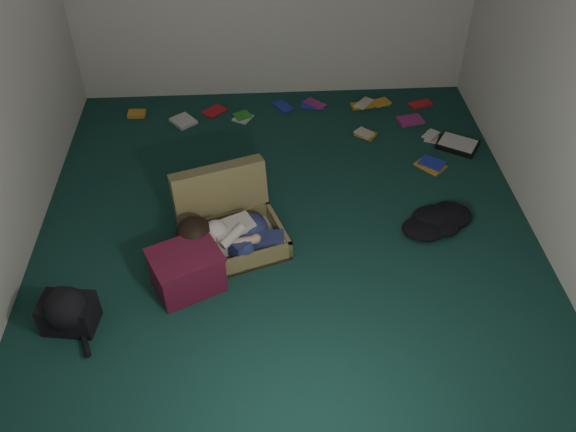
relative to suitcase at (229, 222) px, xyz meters
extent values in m
plane|color=#153E37|center=(0.46, -0.01, -0.16)|extent=(4.50, 4.50, 0.00)
plane|color=white|center=(0.46, -2.26, 1.14)|extent=(4.50, 0.00, 4.50)
cube|color=olive|center=(0.05, -0.14, -0.08)|extent=(0.88, 0.74, 0.17)
cube|color=beige|center=(0.05, -0.14, -0.12)|extent=(0.80, 0.66, 0.02)
cube|color=olive|center=(-0.06, 0.19, 0.10)|extent=(0.78, 0.45, 0.55)
cube|color=beige|center=(0.03, -0.17, 0.02)|extent=(0.37, 0.30, 0.24)
sphere|color=tan|center=(-0.19, -0.28, 0.08)|extent=(0.20, 0.20, 0.20)
ellipsoid|color=black|center=(-0.24, -0.23, 0.12)|extent=(0.27, 0.28, 0.23)
ellipsoid|color=navy|center=(0.18, -0.11, 0.02)|extent=(0.25, 0.28, 0.23)
cube|color=navy|center=(0.14, -0.25, 0.00)|extent=(0.30, 0.29, 0.15)
cube|color=navy|center=(0.29, -0.21, -0.02)|extent=(0.26, 0.13, 0.12)
sphere|color=white|center=(0.38, -0.15, -0.04)|extent=(0.12, 0.12, 0.12)
sphere|color=white|center=(0.40, -0.22, -0.05)|extent=(0.11, 0.11, 0.11)
cylinder|color=tan|center=(0.13, -0.29, 0.06)|extent=(0.20, 0.12, 0.07)
cube|color=maroon|center=(-0.30, -0.50, -0.01)|extent=(0.58, 0.53, 0.31)
cube|color=maroon|center=(-0.30, -0.50, 0.16)|extent=(0.60, 0.55, 0.02)
cube|color=black|center=(2.16, 1.13, -0.14)|extent=(0.45, 0.42, 0.05)
cube|color=white|center=(2.16, 1.13, -0.12)|extent=(0.40, 0.37, 0.01)
cube|color=gold|center=(-0.97, 1.87, -0.16)|extent=(0.20, 0.15, 0.02)
cube|color=red|center=(-0.18, 1.88, -0.16)|extent=(0.25, 0.24, 0.02)
cube|color=silver|center=(0.11, 1.74, -0.16)|extent=(0.20, 0.23, 0.02)
cube|color=#2131B5|center=(0.85, 1.94, -0.16)|extent=(0.21, 0.24, 0.02)
cube|color=gold|center=(1.37, 1.90, -0.16)|extent=(0.25, 0.23, 0.02)
cube|color=green|center=(1.54, 1.94, -0.16)|extent=(0.21, 0.17, 0.02)
cube|color=#9D2776|center=(1.80, 1.59, -0.16)|extent=(0.25, 0.24, 0.02)
cube|color=beige|center=(1.95, 1.29, -0.16)|extent=(0.18, 0.22, 0.02)
cube|color=gold|center=(1.83, 0.83, -0.16)|extent=(0.22, 0.24, 0.02)
cube|color=red|center=(1.97, 1.89, -0.16)|extent=(0.24, 0.22, 0.02)
cube|color=silver|center=(-0.49, 1.70, -0.16)|extent=(0.22, 0.18, 0.02)
cube|color=#2131B5|center=(0.53, 1.94, -0.16)|extent=(0.24, 0.25, 0.02)
cube|color=gold|center=(1.31, 1.36, -0.16)|extent=(0.17, 0.21, 0.02)
camera|label=1|loc=(0.25, -3.55, 3.22)|focal=38.00mm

